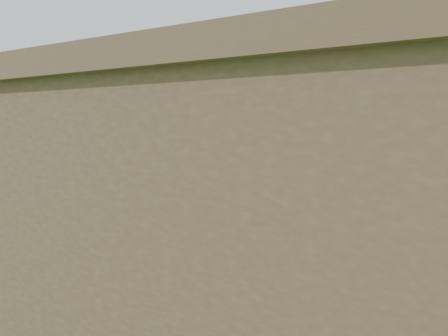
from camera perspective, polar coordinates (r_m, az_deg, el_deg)
The scene contains 6 objects.
ground at distance 17.01m, azimuth -21.54°, elevation -16.23°, with size 160.00×160.00×0.00m, color #2D5B1F.
sand_beach at distance 34.69m, azimuth 8.05°, elevation -4.59°, with size 72.00×20.00×0.02m, color #C3B48D.
ocean at distance 77.04m, azimuth 20.13°, elevation 0.88°, with size 160.00×68.00×0.02m, color slate.
chainlink_fence at distance 20.88m, azimuth -8.51°, elevation -10.12°, with size 36.20×0.20×1.25m, color brown, non-canonical shape.
picnic_table at distance 13.54m, azimuth -2.36°, elevation -20.10°, with size 1.71×1.29×0.72m, color brown, non-canonical shape.
octopus_kite at distance 29.89m, azimuth 5.99°, elevation 14.16°, with size 3.76×2.66×7.75m, color #F7273C, non-canonical shape.
Camera 1 is at (12.42, -9.77, 6.30)m, focal length 32.00 mm.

